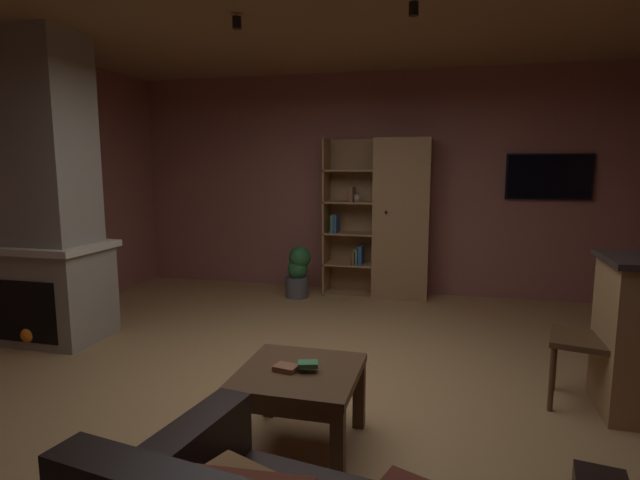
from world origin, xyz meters
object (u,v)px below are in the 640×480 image
stone_fireplace (46,206)px  dining_chair (600,332)px  coffee_table (299,384)px  table_book_1 (308,364)px  potted_floor_plant (298,271)px  table_book_0 (286,368)px  wall_mounted_tv (549,177)px  bookshelf_cabinet (394,220)px

stone_fireplace → dining_chair: bearing=-3.3°
coffee_table → dining_chair: dining_chair is taller
table_book_1 → potted_floor_plant: (-1.03, 3.24, -0.19)m
coffee_table → table_book_1: (0.06, -0.01, 0.13)m
coffee_table → potted_floor_plant: (-0.98, 3.23, -0.06)m
table_book_0 → table_book_1: (0.12, 0.02, 0.03)m
table_book_0 → wall_mounted_tv: size_ratio=0.14×
table_book_1 → wall_mounted_tv: size_ratio=0.12×
stone_fireplace → coffee_table: stone_fireplace is taller
stone_fireplace → table_book_0: size_ratio=21.52×
potted_floor_plant → wall_mounted_tv: (2.89, 0.55, 1.16)m
stone_fireplace → table_book_1: (2.81, -1.22, -0.74)m
coffee_table → table_book_1: size_ratio=6.30×
dining_chair → table_book_1: bearing=-151.1°
stone_fireplace → coffee_table: (2.76, -1.21, -0.87)m
table_book_0 → dining_chair: bearing=27.7°
bookshelf_cabinet → wall_mounted_tv: bearing=6.8°
dining_chair → wall_mounted_tv: wall_mounted_tv is taller
stone_fireplace → table_book_1: bearing=-23.5°
dining_chair → coffee_table: bearing=-152.1°
bookshelf_cabinet → table_book_0: bearing=-93.4°
table_book_0 → potted_floor_plant: bearing=105.6°
coffee_table → wall_mounted_tv: size_ratio=0.74×
table_book_1 → potted_floor_plant: size_ratio=0.17×
bookshelf_cabinet → potted_floor_plant: bookshelf_cabinet is taller
table_book_1 → potted_floor_plant: 3.41m
table_book_0 → dining_chair: (1.86, 0.97, 0.05)m
stone_fireplace → coffee_table: size_ratio=3.94×
potted_floor_plant → table_book_1: bearing=-72.3°
table_book_0 → dining_chair: 2.10m
bookshelf_cabinet → wall_mounted_tv: (1.76, 0.21, 0.53)m
stone_fireplace → potted_floor_plant: size_ratio=4.34×
bookshelf_cabinet → coffee_table: bookshelf_cabinet is taller
wall_mounted_tv → stone_fireplace: bearing=-151.2°
stone_fireplace → table_book_1: size_ratio=24.81×
dining_chair → wall_mounted_tv: size_ratio=0.97×
potted_floor_plant → wall_mounted_tv: wall_mounted_tv is taller
coffee_table → dining_chair: (1.79, 0.95, 0.15)m
bookshelf_cabinet → coffee_table: 3.62m
bookshelf_cabinet → coffee_table: (-0.15, -3.57, -0.58)m
table_book_1 → wall_mounted_tv: wall_mounted_tv is taller
dining_chair → potted_floor_plant: size_ratio=1.44×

